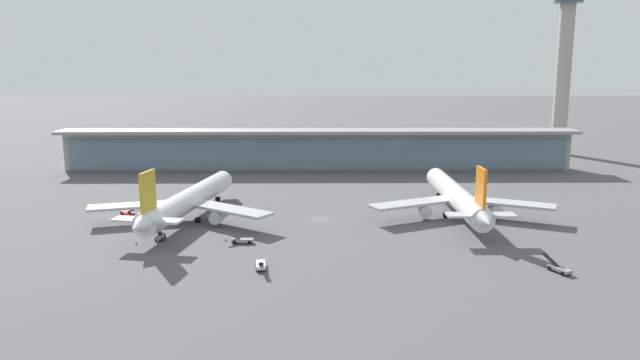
{
  "coord_description": "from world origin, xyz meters",
  "views": [
    {
      "loc": [
        -1.87,
        -151.45,
        39.49
      ],
      "look_at": [
        0.0,
        13.36,
        7.67
      ],
      "focal_mm": 34.0,
      "sensor_mm": 36.0,
      "label": 1
    }
  ],
  "objects_px": {
    "airliner_left_stand": "(188,200)",
    "service_truck_mid_apron_grey": "(241,240)",
    "control_tower": "(564,58)",
    "service_truck_by_tail_grey": "(559,268)",
    "service_truck_near_nose_white": "(261,265)",
    "safety_cone_bravo": "(226,240)",
    "service_truck_on_taxiway_grey": "(160,236)",
    "safety_cone_alpha": "(136,243)",
    "service_truck_under_wing_red": "(128,213)",
    "airliner_centre_stand": "(457,196)"
  },
  "relations": [
    {
      "from": "safety_cone_alpha",
      "to": "safety_cone_bravo",
      "type": "relative_size",
      "value": 1.0
    },
    {
      "from": "airliner_centre_stand",
      "to": "service_truck_under_wing_red",
      "type": "bearing_deg",
      "value": 179.44
    },
    {
      "from": "safety_cone_alpha",
      "to": "service_truck_on_taxiway_grey",
      "type": "bearing_deg",
      "value": 37.65
    },
    {
      "from": "service_truck_by_tail_grey",
      "to": "control_tower",
      "type": "xyz_separation_m",
      "value": [
        61.7,
        155.5,
        41.13
      ]
    },
    {
      "from": "service_truck_near_nose_white",
      "to": "safety_cone_alpha",
      "type": "relative_size",
      "value": 9.87
    },
    {
      "from": "airliner_centre_stand",
      "to": "control_tower",
      "type": "height_order",
      "value": "control_tower"
    },
    {
      "from": "service_truck_under_wing_red",
      "to": "safety_cone_alpha",
      "type": "xyz_separation_m",
      "value": [
        9.52,
        -25.69,
        -0.49
      ]
    },
    {
      "from": "service_truck_mid_apron_grey",
      "to": "service_truck_near_nose_white",
      "type": "bearing_deg",
      "value": -71.38
    },
    {
      "from": "airliner_left_stand",
      "to": "control_tower",
      "type": "height_order",
      "value": "control_tower"
    },
    {
      "from": "airliner_centre_stand",
      "to": "service_truck_mid_apron_grey",
      "type": "height_order",
      "value": "airliner_centre_stand"
    },
    {
      "from": "service_truck_on_taxiway_grey",
      "to": "safety_cone_bravo",
      "type": "relative_size",
      "value": 4.33
    },
    {
      "from": "airliner_centre_stand",
      "to": "service_truck_under_wing_red",
      "type": "xyz_separation_m",
      "value": [
        -86.38,
        0.84,
        -4.45
      ]
    },
    {
      "from": "service_truck_by_tail_grey",
      "to": "safety_cone_bravo",
      "type": "bearing_deg",
      "value": 162.16
    },
    {
      "from": "control_tower",
      "to": "safety_cone_alpha",
      "type": "xyz_separation_m",
      "value": [
        -148.15,
        -136.39,
        -41.62
      ]
    },
    {
      "from": "airliner_left_stand",
      "to": "service_truck_under_wing_red",
      "type": "relative_size",
      "value": 10.55
    },
    {
      "from": "service_truck_by_tail_grey",
      "to": "safety_cone_bravo",
      "type": "distance_m",
      "value": 70.38
    },
    {
      "from": "service_truck_under_wing_red",
      "to": "service_truck_by_tail_grey",
      "type": "xyz_separation_m",
      "value": [
        95.96,
        -44.81,
        0.0
      ]
    },
    {
      "from": "service_truck_near_nose_white",
      "to": "safety_cone_bravo",
      "type": "relative_size",
      "value": 9.87
    },
    {
      "from": "airliner_left_stand",
      "to": "service_truck_under_wing_red",
      "type": "distance_m",
      "value": 18.18
    },
    {
      "from": "service_truck_by_tail_grey",
      "to": "safety_cone_alpha",
      "type": "xyz_separation_m",
      "value": [
        -86.45,
        19.11,
        -0.49
      ]
    },
    {
      "from": "service_truck_near_nose_white",
      "to": "airliner_centre_stand",
      "type": "bearing_deg",
      "value": 40.81
    },
    {
      "from": "service_truck_on_taxiway_grey",
      "to": "safety_cone_alpha",
      "type": "relative_size",
      "value": 4.33
    },
    {
      "from": "service_truck_by_tail_grey",
      "to": "service_truck_on_taxiway_grey",
      "type": "xyz_separation_m",
      "value": [
        -81.94,
        22.59,
        0.07
      ]
    },
    {
      "from": "airliner_centre_stand",
      "to": "service_truck_on_taxiway_grey",
      "type": "relative_size",
      "value": 20.63
    },
    {
      "from": "service_truck_on_taxiway_grey",
      "to": "safety_cone_bravo",
      "type": "height_order",
      "value": "service_truck_on_taxiway_grey"
    },
    {
      "from": "airliner_centre_stand",
      "to": "service_truck_near_nose_white",
      "type": "distance_m",
      "value": 63.38
    },
    {
      "from": "safety_cone_bravo",
      "to": "service_truck_by_tail_grey",
      "type": "bearing_deg",
      "value": -17.84
    },
    {
      "from": "service_truck_by_tail_grey",
      "to": "service_truck_mid_apron_grey",
      "type": "bearing_deg",
      "value": 162.6
    },
    {
      "from": "airliner_left_stand",
      "to": "service_truck_under_wing_red",
      "type": "bearing_deg",
      "value": 164.25
    },
    {
      "from": "service_truck_mid_apron_grey",
      "to": "safety_cone_alpha",
      "type": "relative_size",
      "value": 9.76
    },
    {
      "from": "service_truck_mid_apron_grey",
      "to": "control_tower",
      "type": "relative_size",
      "value": 0.09
    },
    {
      "from": "service_truck_on_taxiway_grey",
      "to": "safety_cone_alpha",
      "type": "bearing_deg",
      "value": -142.35
    },
    {
      "from": "service_truck_under_wing_red",
      "to": "control_tower",
      "type": "xyz_separation_m",
      "value": [
        157.67,
        110.7,
        41.13
      ]
    },
    {
      "from": "airliner_centre_stand",
      "to": "control_tower",
      "type": "distance_m",
      "value": 137.36
    },
    {
      "from": "airliner_centre_stand",
      "to": "safety_cone_alpha",
      "type": "bearing_deg",
      "value": -162.08
    },
    {
      "from": "airliner_left_stand",
      "to": "safety_cone_alpha",
      "type": "distance_m",
      "value": 22.74
    },
    {
      "from": "control_tower",
      "to": "safety_cone_alpha",
      "type": "bearing_deg",
      "value": -137.37
    },
    {
      "from": "service_truck_by_tail_grey",
      "to": "safety_cone_bravo",
      "type": "relative_size",
      "value": 9.68
    },
    {
      "from": "service_truck_on_taxiway_grey",
      "to": "safety_cone_alpha",
      "type": "distance_m",
      "value": 5.72
    },
    {
      "from": "service_truck_near_nose_white",
      "to": "service_truck_mid_apron_grey",
      "type": "bearing_deg",
      "value": 108.62
    },
    {
      "from": "airliner_left_stand",
      "to": "service_truck_near_nose_white",
      "type": "height_order",
      "value": "airliner_left_stand"
    },
    {
      "from": "service_truck_mid_apron_grey",
      "to": "control_tower",
      "type": "bearing_deg",
      "value": 47.37
    },
    {
      "from": "service_truck_under_wing_red",
      "to": "service_truck_mid_apron_grey",
      "type": "relative_size",
      "value": 0.87
    },
    {
      "from": "service_truck_near_nose_white",
      "to": "safety_cone_alpha",
      "type": "distance_m",
      "value": 33.36
    },
    {
      "from": "airliner_left_stand",
      "to": "service_truck_on_taxiway_grey",
      "type": "height_order",
      "value": "airliner_left_stand"
    },
    {
      "from": "service_truck_near_nose_white",
      "to": "control_tower",
      "type": "height_order",
      "value": "control_tower"
    },
    {
      "from": "service_truck_by_tail_grey",
      "to": "safety_cone_alpha",
      "type": "relative_size",
      "value": 9.68
    },
    {
      "from": "airliner_left_stand",
      "to": "service_truck_mid_apron_grey",
      "type": "distance_m",
      "value": 26.03
    },
    {
      "from": "airliner_left_stand",
      "to": "airliner_centre_stand",
      "type": "height_order",
      "value": "same"
    },
    {
      "from": "control_tower",
      "to": "service_truck_by_tail_grey",
      "type": "bearing_deg",
      "value": -111.64
    }
  ]
}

